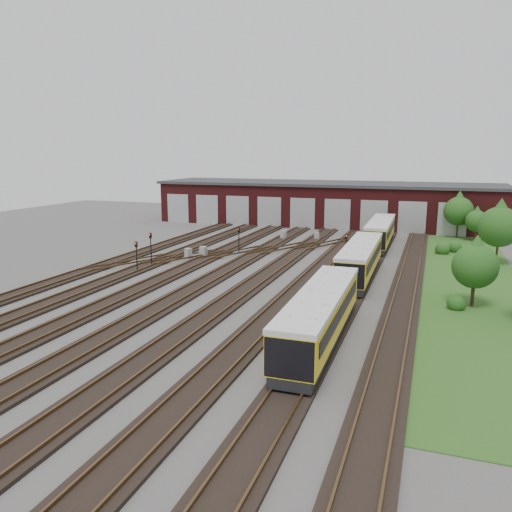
% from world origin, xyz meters
% --- Properties ---
extents(ground, '(120.00, 120.00, 0.00)m').
position_xyz_m(ground, '(0.00, 0.00, 0.00)').
color(ground, '#454240').
rests_on(ground, ground).
extents(track_network, '(30.40, 70.00, 0.33)m').
position_xyz_m(track_network, '(-0.17, 0.59, 0.11)').
color(track_network, black).
rests_on(track_network, ground).
extents(maintenance_shed, '(51.00, 12.50, 6.35)m').
position_xyz_m(maintenance_shed, '(-0.01, 39.97, 3.20)').
color(maintenance_shed, '#501415').
rests_on(maintenance_shed, ground).
extents(grass_verge, '(8.00, 55.00, 0.05)m').
position_xyz_m(grass_verge, '(19.00, 10.00, 0.03)').
color(grass_verge, '#294D19').
rests_on(grass_verge, ground).
extents(metro_train, '(2.63, 45.49, 2.78)m').
position_xyz_m(metro_train, '(10.00, 7.35, 1.75)').
color(metro_train, black).
rests_on(metro_train, ground).
extents(signal_mast_0, '(0.29, 0.28, 3.22)m').
position_xyz_m(signal_mast_0, '(-9.71, 5.77, 2.06)').
color(signal_mast_0, black).
rests_on(signal_mast_0, ground).
extents(signal_mast_1, '(0.25, 0.24, 2.82)m').
position_xyz_m(signal_mast_1, '(-9.64, 3.18, 1.83)').
color(signal_mast_1, black).
rests_on(signal_mast_1, ground).
extents(signal_mast_2, '(0.27, 0.26, 2.80)m').
position_xyz_m(signal_mast_2, '(-4.01, 14.32, 1.81)').
color(signal_mast_2, black).
rests_on(signal_mast_2, ground).
extents(signal_mast_3, '(0.27, 0.26, 3.15)m').
position_xyz_m(signal_mast_3, '(7.98, 11.82, 2.01)').
color(signal_mast_3, black).
rests_on(signal_mast_3, ground).
extents(relay_cabinet_0, '(0.80, 0.74, 1.07)m').
position_xyz_m(relay_cabinet_0, '(-7.92, 10.00, 0.53)').
color(relay_cabinet_0, '#9D9FA2').
rests_on(relay_cabinet_0, ground).
extents(relay_cabinet_1, '(0.79, 0.72, 1.09)m').
position_xyz_m(relay_cabinet_1, '(-1.99, 24.48, 0.54)').
color(relay_cabinet_1, '#9D9FA2').
rests_on(relay_cabinet_1, ground).
extents(relay_cabinet_2, '(0.72, 0.62, 1.12)m').
position_xyz_m(relay_cabinet_2, '(-6.80, 11.24, 0.56)').
color(relay_cabinet_2, '#9D9FA2').
rests_on(relay_cabinet_2, ground).
extents(relay_cabinet_3, '(0.73, 0.66, 0.99)m').
position_xyz_m(relay_cabinet_3, '(2.04, 25.51, 0.50)').
color(relay_cabinet_3, '#9D9FA2').
rests_on(relay_cabinet_3, ground).
extents(relay_cabinet_4, '(0.68, 0.58, 1.07)m').
position_xyz_m(relay_cabinet_4, '(9.29, 21.05, 0.54)').
color(relay_cabinet_4, '#9D9FA2').
rests_on(relay_cabinet_4, ground).
extents(tree_0, '(3.65, 3.65, 6.05)m').
position_xyz_m(tree_0, '(18.65, 33.06, 3.89)').
color(tree_0, '#322316').
rests_on(tree_0, ground).
extents(tree_1, '(2.66, 2.66, 4.41)m').
position_xyz_m(tree_1, '(20.68, 31.17, 2.83)').
color(tree_1, '#322316').
rests_on(tree_1, ground).
extents(tree_2, '(3.92, 3.92, 6.50)m').
position_xyz_m(tree_2, '(21.74, 17.80, 4.17)').
color(tree_2, '#322316').
rests_on(tree_2, ground).
extents(tree_3, '(3.14, 3.14, 5.20)m').
position_xyz_m(tree_3, '(18.64, 2.04, 3.34)').
color(tree_3, '#322316').
rests_on(tree_3, ground).
extents(bush_0, '(1.27, 1.27, 1.27)m').
position_xyz_m(bush_0, '(17.56, 0.96, 0.63)').
color(bush_0, '#1A4413').
rests_on(bush_0, ground).
extents(bush_1, '(1.54, 1.54, 1.54)m').
position_xyz_m(bush_1, '(16.83, 21.34, 0.77)').
color(bush_1, '#1A4413').
rests_on(bush_1, ground).
extents(bush_2, '(1.47, 1.47, 1.47)m').
position_xyz_m(bush_2, '(18.12, 22.89, 0.74)').
color(bush_2, '#1A4413').
rests_on(bush_2, ground).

